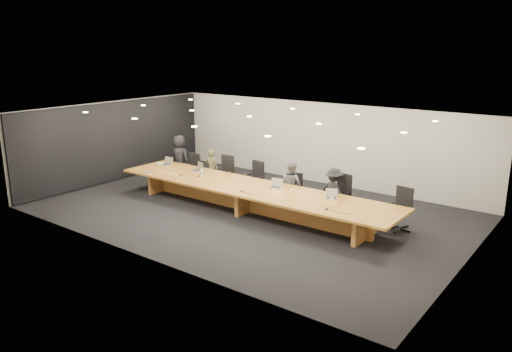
{
  "coord_description": "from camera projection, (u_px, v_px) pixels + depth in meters",
  "views": [
    {
      "loc": [
        8.41,
        -10.89,
        4.69
      ],
      "look_at": [
        0.0,
        0.3,
        1.0
      ],
      "focal_mm": 35.0,
      "sensor_mm": 36.0,
      "label": 1
    }
  ],
  "objects": [
    {
      "name": "ground",
      "position": [
        250.0,
        211.0,
        14.49
      ],
      "size": [
        12.0,
        12.0,
        0.0
      ],
      "primitive_type": "plane",
      "color": "black",
      "rests_on": "ground"
    },
    {
      "name": "laptop_e",
      "position": [
        331.0,
        194.0,
        13.17
      ],
      "size": [
        0.39,
        0.35,
        0.25
      ],
      "primitive_type": null,
      "rotation": [
        0.0,
        0.0,
        0.43
      ],
      "color": "#BFAD92",
      "rests_on": "conference_table"
    },
    {
      "name": "paper_cup_near",
      "position": [
        291.0,
        191.0,
        13.76
      ],
      "size": [
        0.07,
        0.07,
        0.08
      ],
      "primitive_type": "cone",
      "rotation": [
        0.0,
        0.0,
        0.01
      ],
      "color": "white",
      "rests_on": "conference_table"
    },
    {
      "name": "chair_mid_left",
      "position": [
        253.0,
        179.0,
        15.86
      ],
      "size": [
        0.63,
        0.63,
        1.14
      ],
      "primitive_type": null,
      "rotation": [
        0.0,
        0.0,
        -0.1
      ],
      "color": "black",
      "rests_on": "ground"
    },
    {
      "name": "mic_right",
      "position": [
        327.0,
        209.0,
        12.32
      ],
      "size": [
        0.15,
        0.15,
        0.03
      ],
      "primitive_type": "cone",
      "rotation": [
        0.0,
        0.0,
        -0.34
      ],
      "color": "black",
      "rests_on": "conference_table"
    },
    {
      "name": "mic_center",
      "position": [
        242.0,
        191.0,
        13.84
      ],
      "size": [
        0.12,
        0.12,
        0.03
      ],
      "primitive_type": "cone",
      "rotation": [
        0.0,
        0.0,
        0.13
      ],
      "color": "black",
      "rests_on": "conference_table"
    },
    {
      "name": "water_bottle",
      "position": [
        201.0,
        173.0,
        15.36
      ],
      "size": [
        0.08,
        0.08,
        0.22
      ],
      "primitive_type": "cylinder",
      "rotation": [
        0.0,
        0.0,
        -0.13
      ],
      "color": "silver",
      "rests_on": "conference_table"
    },
    {
      "name": "mic_left",
      "position": [
        181.0,
        175.0,
        15.5
      ],
      "size": [
        0.13,
        0.13,
        0.03
      ],
      "primitive_type": "cone",
      "rotation": [
        0.0,
        0.0,
        0.15
      ],
      "color": "black",
      "rests_on": "conference_table"
    },
    {
      "name": "laptop_d",
      "position": [
        275.0,
        183.0,
        14.13
      ],
      "size": [
        0.38,
        0.3,
        0.27
      ],
      "primitive_type": null,
      "rotation": [
        0.0,
        0.0,
        0.17
      ],
      "color": "#B9A88D",
      "rests_on": "conference_table"
    },
    {
      "name": "notepad",
      "position": [
        160.0,
        163.0,
        17.07
      ],
      "size": [
        0.29,
        0.26,
        0.01
      ],
      "primitive_type": "cube",
      "rotation": [
        0.0,
        0.0,
        -0.27
      ],
      "color": "white",
      "rests_on": "conference_table"
    },
    {
      "name": "chair_left",
      "position": [
        224.0,
        173.0,
        16.47
      ],
      "size": [
        0.63,
        0.63,
        1.18
      ],
      "primitive_type": null,
      "rotation": [
        0.0,
        0.0,
        0.04
      ],
      "color": "black",
      "rests_on": "ground"
    },
    {
      "name": "paper_cup_far",
      "position": [
        332.0,
        199.0,
        13.02
      ],
      "size": [
        0.08,
        0.08,
        0.09
      ],
      "primitive_type": "cone",
      "rotation": [
        0.0,
        0.0,
        0.09
      ],
      "color": "silver",
      "rests_on": "conference_table"
    },
    {
      "name": "left_wall_panel",
      "position": [
        117.0,
        142.0,
        17.59
      ],
      "size": [
        0.08,
        7.84,
        2.74
      ],
      "primitive_type": "cube",
      "color": "black",
      "rests_on": "ground"
    },
    {
      "name": "lime_gadget",
      "position": [
        160.0,
        163.0,
        17.08
      ],
      "size": [
        0.18,
        0.12,
        0.03
      ],
      "primitive_type": "cube",
      "rotation": [
        0.0,
        0.0,
        0.15
      ],
      "color": "#60BD32",
      "rests_on": "notepad"
    },
    {
      "name": "chair_mid_right",
      "position": [
        294.0,
        190.0,
        14.88
      ],
      "size": [
        0.64,
        0.64,
        1.0
      ],
      "primitive_type": null,
      "rotation": [
        0.0,
        0.0,
        0.33
      ],
      "color": "black",
      "rests_on": "ground"
    },
    {
      "name": "chair_far_right",
      "position": [
        399.0,
        209.0,
        12.94
      ],
      "size": [
        0.67,
        0.67,
        1.14
      ],
      "primitive_type": null,
      "rotation": [
        0.0,
        0.0,
        -0.17
      ],
      "color": "black",
      "rests_on": "ground"
    },
    {
      "name": "person_b",
      "position": [
        212.0,
        169.0,
        16.64
      ],
      "size": [
        0.54,
        0.41,
        1.35
      ],
      "primitive_type": "imported",
      "rotation": [
        0.0,
        0.0,
        3.33
      ],
      "color": "#3C3C21",
      "rests_on": "ground"
    },
    {
      "name": "av_box",
      "position": [
        147.0,
        172.0,
        15.85
      ],
      "size": [
        0.24,
        0.21,
        0.03
      ],
      "primitive_type": "cube",
      "rotation": [
        0.0,
        0.0,
        0.41
      ],
      "color": "#A4A4A9",
      "rests_on": "conference_table"
    },
    {
      "name": "laptop_a",
      "position": [
        166.0,
        161.0,
        16.84
      ],
      "size": [
        0.36,
        0.27,
        0.27
      ],
      "primitive_type": null,
      "rotation": [
        0.0,
        0.0,
        0.07
      ],
      "color": "beige",
      "rests_on": "conference_table"
    },
    {
      "name": "amber_mug",
      "position": [
        199.0,
        176.0,
        15.3
      ],
      "size": [
        0.08,
        0.08,
        0.09
      ],
      "primitive_type": "cylinder",
      "rotation": [
        0.0,
        0.0,
        0.15
      ],
      "color": "brown",
      "rests_on": "conference_table"
    },
    {
      "name": "back_wall",
      "position": [
        320.0,
        143.0,
        17.23
      ],
      "size": [
        12.0,
        0.02,
        2.8
      ],
      "primitive_type": "cube",
      "color": "beige",
      "rests_on": "ground"
    },
    {
      "name": "person_a",
      "position": [
        180.0,
        158.0,
        17.66
      ],
      "size": [
        0.79,
        0.52,
        1.61
      ],
      "primitive_type": "imported",
      "rotation": [
        0.0,
        0.0,
        3.15
      ],
      "color": "black",
      "rests_on": "ground"
    },
    {
      "name": "chair_right",
      "position": [
        338.0,
        195.0,
        14.03
      ],
      "size": [
        0.73,
        0.73,
        1.2
      ],
      "primitive_type": null,
      "rotation": [
        0.0,
        0.0,
        -0.21
      ],
      "color": "black",
      "rests_on": "ground"
    },
    {
      "name": "conference_table",
      "position": [
        250.0,
        194.0,
        14.36
      ],
      "size": [
        9.0,
        1.8,
        0.75
      ],
      "color": "#8F5D1F",
      "rests_on": "ground"
    },
    {
      "name": "person_d",
      "position": [
        334.0,
        192.0,
        14.02
      ],
      "size": [
        0.96,
        0.66,
        1.37
      ],
      "primitive_type": "imported",
      "rotation": [
        0.0,
        0.0,
        2.95
      ],
      "color": "black",
      "rests_on": "ground"
    },
    {
      "name": "person_c",
      "position": [
        291.0,
        184.0,
        14.78
      ],
      "size": [
        0.76,
        0.65,
        1.36
      ],
      "primitive_type": "imported",
      "rotation": [
        0.0,
        0.0,
        2.91
      ],
      "color": "#575759",
      "rests_on": "ground"
    },
    {
      "name": "chair_far_left",
      "position": [
        191.0,
        169.0,
        17.3
      ],
      "size": [
        0.56,
        0.56,
        1.06
      ],
      "primitive_type": null,
      "rotation": [
        0.0,
        0.0,
        0.05
      ],
      "color": "black",
      "rests_on": "ground"
    },
    {
      "name": "laptop_b",
      "position": [
        196.0,
        167.0,
        16.03
      ],
      "size": [
        0.45,
        0.4,
        0.29
      ],
      "primitive_type": null,
      "rotation": [
        0.0,
        0.0,
        -0.43
      ],
      "color": "tan",
      "rests_on": "conference_table"
    }
  ]
}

